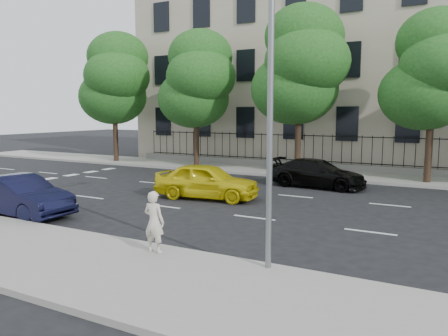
% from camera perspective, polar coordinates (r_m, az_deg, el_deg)
% --- Properties ---
extents(ground, '(120.00, 120.00, 0.00)m').
position_cam_1_polar(ground, '(13.58, -0.39, -8.75)').
color(ground, black).
rests_on(ground, ground).
extents(near_sidewalk, '(60.00, 4.00, 0.15)m').
position_cam_1_polar(near_sidewalk, '(10.39, -11.25, -13.60)').
color(near_sidewalk, gray).
rests_on(near_sidewalk, ground).
extents(far_sidewalk, '(60.00, 4.00, 0.15)m').
position_cam_1_polar(far_sidewalk, '(26.47, 14.20, -0.88)').
color(far_sidewalk, gray).
rests_on(far_sidewalk, ground).
extents(lane_markings, '(49.60, 4.62, 0.01)m').
position_cam_1_polar(lane_markings, '(17.77, 6.95, -4.91)').
color(lane_markings, silver).
rests_on(lane_markings, ground).
extents(crosswalk, '(0.50, 12.10, 0.01)m').
position_cam_1_polar(crosswalk, '(26.09, -23.22, -1.52)').
color(crosswalk, silver).
rests_on(crosswalk, ground).
extents(masonry_building, '(34.60, 12.11, 18.50)m').
position_cam_1_polar(masonry_building, '(35.36, 18.30, 15.54)').
color(masonry_building, beige).
rests_on(masonry_building, ground).
extents(iron_fence, '(30.00, 0.50, 2.20)m').
position_cam_1_polar(iron_fence, '(28.04, 15.07, 0.72)').
color(iron_fence, slate).
rests_on(iron_fence, far_sidewalk).
extents(street_light, '(0.25, 3.32, 8.05)m').
position_cam_1_polar(street_light, '(10.48, 7.29, 14.87)').
color(street_light, slate).
rests_on(street_light, near_sidewalk).
extents(tree_a, '(5.71, 5.31, 9.39)m').
position_cam_1_polar(tree_a, '(33.37, -13.96, 11.21)').
color(tree_a, '#382619').
rests_on(tree_a, far_sidewalk).
extents(tree_b, '(5.53, 5.12, 8.97)m').
position_cam_1_polar(tree_b, '(29.17, -3.44, 11.43)').
color(tree_b, '#382619').
rests_on(tree_b, far_sidewalk).
extents(tree_c, '(5.89, 5.50, 9.80)m').
position_cam_1_polar(tree_c, '(26.27, 10.03, 13.03)').
color(tree_c, '#382619').
rests_on(tree_c, far_sidewalk).
extents(tree_d, '(5.34, 4.94, 8.84)m').
position_cam_1_polar(tree_d, '(24.94, 25.79, 11.41)').
color(tree_d, '#382619').
rests_on(tree_d, far_sidewalk).
extents(yellow_taxi, '(4.75, 2.42, 1.55)m').
position_cam_1_polar(yellow_taxi, '(19.00, -2.27, -1.70)').
color(yellow_taxi, '#D6C10F').
rests_on(yellow_taxi, ground).
extents(navy_sedan, '(4.52, 1.72, 1.47)m').
position_cam_1_polar(navy_sedan, '(17.57, -25.19, -3.28)').
color(navy_sedan, black).
rests_on(navy_sedan, ground).
extents(black_sedan, '(4.98, 2.34, 1.40)m').
position_cam_1_polar(black_sedan, '(22.36, 12.07, -0.68)').
color(black_sedan, black).
rests_on(black_sedan, ground).
extents(woman_near, '(0.59, 0.39, 1.61)m').
position_cam_1_polar(woman_near, '(11.47, -9.12, -6.93)').
color(woman_near, beige).
rests_on(woman_near, near_sidewalk).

